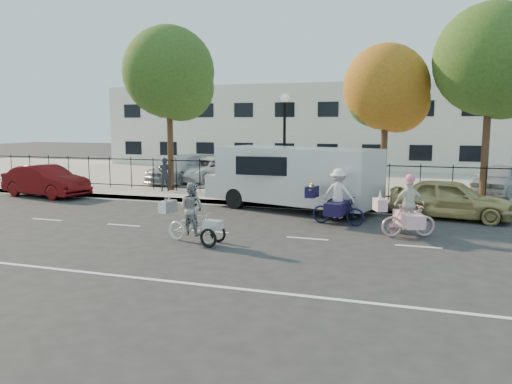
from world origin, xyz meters
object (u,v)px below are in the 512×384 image
at_px(bull_bike, 337,202).
at_px(pedestrian, 164,174).
at_px(unicorn_bike, 408,214).
at_px(lot_car_c, 265,170).
at_px(red_sedan, 46,181).
at_px(lot_car_b, 205,170).
at_px(lot_car_a, 181,169).
at_px(lamppost, 285,127).
at_px(zebra_trike, 192,219).
at_px(white_van, 294,176).
at_px(lot_car_d, 499,179).
at_px(gold_sedan, 451,199).

height_order(bull_bike, pedestrian, bull_bike).
height_order(unicorn_bike, lot_car_c, unicorn_bike).
height_order(red_sedan, pedestrian, pedestrian).
distance_m(pedestrian, lot_car_b, 4.16).
bearing_deg(lot_car_b, lot_car_a, -135.56).
distance_m(unicorn_bike, pedestrian, 12.27).
bearing_deg(unicorn_bike, lamppost, 20.41).
distance_m(zebra_trike, white_van, 6.08).
bearing_deg(red_sedan, white_van, -79.71).
relative_size(pedestrian, lot_car_b, 0.35).
bearing_deg(bull_bike, lamppost, 42.25).
distance_m(zebra_trike, lot_car_b, 13.33).
height_order(lamppost, pedestrian, lamppost).
distance_m(white_van, lot_car_b, 9.15).
bearing_deg(bull_bike, lot_car_d, -27.34).
height_order(zebra_trike, unicorn_bike, unicorn_bike).
xyz_separation_m(bull_bike, lot_car_c, (-5.17, 8.86, 0.10)).
relative_size(zebra_trike, white_van, 0.27).
distance_m(zebra_trike, unicorn_bike, 6.14).
xyz_separation_m(zebra_trike, unicorn_bike, (5.60, 2.51, 0.03)).
relative_size(gold_sedan, lot_car_d, 1.01).
height_order(pedestrian, lot_car_d, pedestrian).
height_order(white_van, lot_car_a, white_van).
relative_size(red_sedan, gold_sedan, 1.06).
bearing_deg(lot_car_a, lot_car_c, 16.16).
distance_m(unicorn_bike, white_van, 5.42).
relative_size(lamppost, white_van, 0.61).
bearing_deg(lamppost, lot_car_a, 151.89).
bearing_deg(unicorn_bike, bull_bike, 39.96).
relative_size(unicorn_bike, red_sedan, 0.43).
bearing_deg(lot_car_d, white_van, -121.96).
xyz_separation_m(unicorn_bike, gold_sedan, (1.33, 3.37, 0.01)).
distance_m(zebra_trike, lot_car_a, 13.24).
relative_size(zebra_trike, lot_car_a, 0.40).
bearing_deg(lot_car_b, unicorn_bike, -27.46).
relative_size(white_van, lot_car_a, 1.45).
xyz_separation_m(red_sedan, pedestrian, (4.69, 2.30, 0.22)).
distance_m(lamppost, lot_car_b, 7.27).
distance_m(lot_car_c, lot_car_d, 10.99).
height_order(unicorn_bike, white_van, white_van).
xyz_separation_m(pedestrian, lot_car_a, (-0.91, 3.53, -0.06)).
relative_size(lamppost, unicorn_bike, 2.36).
relative_size(red_sedan, pedestrian, 2.76).
xyz_separation_m(lot_car_b, lot_car_c, (3.29, 0.21, 0.05)).
relative_size(lot_car_c, lot_car_d, 1.03).
bearing_deg(lot_car_d, lot_car_a, -158.71).
relative_size(white_van, pedestrian, 4.59).
xyz_separation_m(bull_bike, gold_sedan, (3.52, 2.20, -0.04)).
height_order(bull_bike, lot_car_a, bull_bike).
height_order(red_sedan, lot_car_d, lot_car_d).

